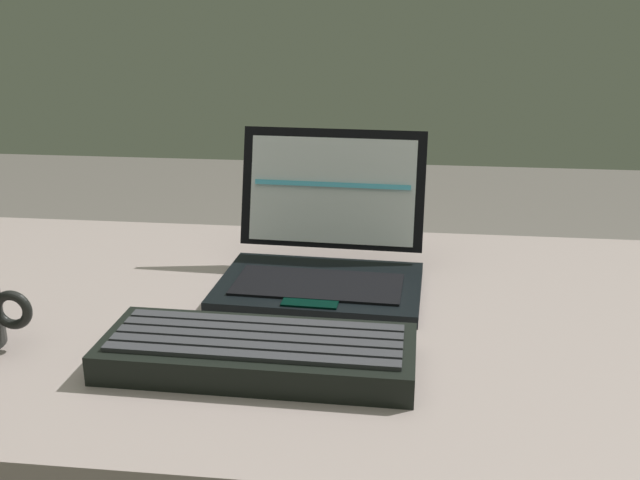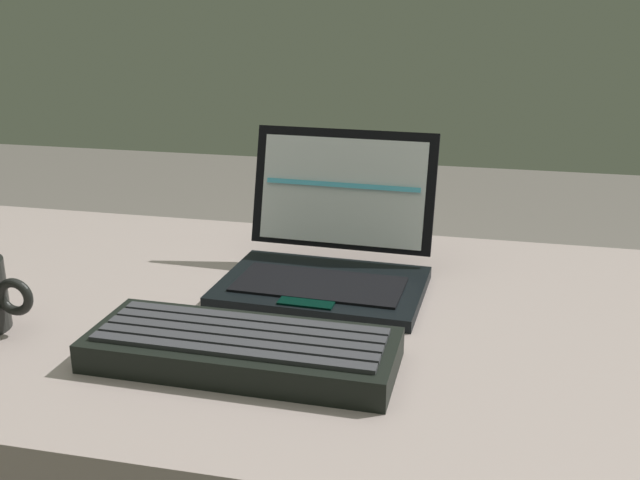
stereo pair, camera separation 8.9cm
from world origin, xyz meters
name	(u,v)px [view 1 (the left image)]	position (x,y,z in m)	size (l,w,h in m)	color
desk	(302,368)	(0.00, 0.00, 0.65)	(1.71, 0.65, 0.72)	#A2918C
laptop_front	(324,256)	(0.02, 0.09, 0.76)	(0.26, 0.24, 0.19)	black
external_keyboard	(258,352)	(-0.02, -0.14, 0.74)	(0.32, 0.13, 0.04)	black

